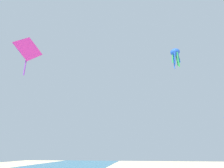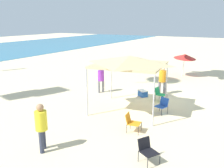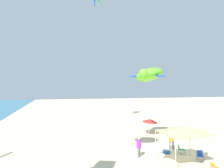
% 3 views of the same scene
% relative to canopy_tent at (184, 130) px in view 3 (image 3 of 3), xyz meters
% --- Properties ---
extents(ground, '(120.00, 120.00, 0.10)m').
position_rel_canopy_tent_xyz_m(ground, '(2.57, -0.85, -2.76)').
color(ground, beige).
extents(canopy_tent, '(3.60, 3.84, 2.98)m').
position_rel_canopy_tent_xyz_m(canopy_tent, '(0.00, 0.00, 0.00)').
color(canopy_tent, '#B7B7BC').
rests_on(canopy_tent, ground).
extents(beach_umbrella, '(1.92, 1.91, 2.09)m').
position_rel_canopy_tent_xyz_m(beach_umbrella, '(9.90, -0.56, -0.94)').
color(beach_umbrella, silver).
rests_on(beach_umbrella, ground).
extents(folding_chair_right_of_tent, '(0.76, 0.69, 0.82)m').
position_rel_canopy_tent_xyz_m(folding_chair_right_of_tent, '(0.45, -1.73, -2.23)').
color(folding_chair_right_of_tent, black).
rests_on(folding_chair_right_of_tent, ground).
extents(folding_chair_near_cooler, '(0.61, 0.69, 0.82)m').
position_rel_canopy_tent_xyz_m(folding_chair_near_cooler, '(-2.35, -1.28, -2.23)').
color(folding_chair_near_cooler, black).
rests_on(folding_chair_near_cooler, ground).
extents(folding_chair_facing_ocean, '(0.62, 0.70, 0.82)m').
position_rel_canopy_tent_xyz_m(folding_chair_facing_ocean, '(2.38, -0.92, -2.23)').
color(folding_chair_facing_ocean, black).
rests_on(folding_chair_facing_ocean, ground).
extents(cooler_box, '(0.68, 0.74, 0.40)m').
position_rel_canopy_tent_xyz_m(cooler_box, '(2.71, 0.30, -2.51)').
color(cooler_box, blue).
rests_on(cooler_box, ground).
extents(person_beachcomber, '(0.42, 0.42, 1.78)m').
position_rel_canopy_tent_xyz_m(person_beachcomber, '(2.15, 3.12, -1.66)').
color(person_beachcomber, slate).
rests_on(person_beachcomber, ground).
extents(person_by_tent, '(0.45, 0.50, 1.88)m').
position_rel_canopy_tent_xyz_m(person_by_tent, '(3.73, -0.62, -1.60)').
color(person_by_tent, slate).
rests_on(person_by_tent, ground).
extents(kite_turtle_lime, '(4.86, 4.83, 2.10)m').
position_rel_canopy_tent_xyz_m(kite_turtle_lime, '(6.93, 0.58, 4.61)').
color(kite_turtle_lime, '#66D82D').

